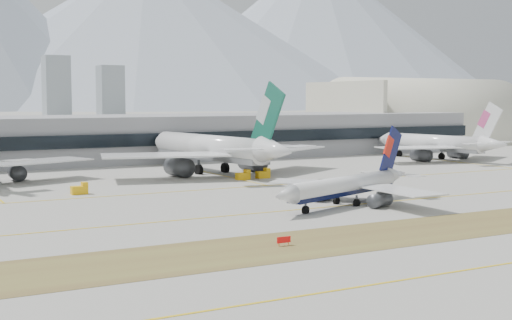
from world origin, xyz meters
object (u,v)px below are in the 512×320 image
widebody_cathay (214,149)px  terminal (110,138)px  widebody_china_air (438,144)px  hangar (421,143)px  taxiing_airliner (349,186)px

widebody_cathay → terminal: 55.89m
widebody_cathay → widebody_china_air: bearing=-94.6°
widebody_china_air → terminal: widebody_china_air is taller
widebody_china_air → hangar: size_ratio=0.61×
taxiing_airliner → widebody_china_air: (86.91, 68.59, 1.65)m
taxiing_airliner → terminal: (-11.65, 119.19, 3.81)m
widebody_cathay → terminal: bearing=6.4°
taxiing_airliner → widebody_china_air: size_ratio=0.78×
taxiing_airliner → widebody_cathay: size_ratio=0.62×
terminal → hangar: size_ratio=3.08×
taxiing_airliner → hangar: (142.92, 139.35, -3.56)m
widebody_cathay → widebody_china_air: widebody_cathay is taller
terminal → widebody_cathay: bearing=-76.5°
widebody_china_air → terminal: 110.81m
widebody_cathay → terminal: size_ratio=0.25×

